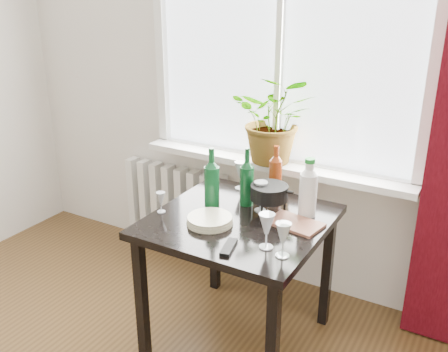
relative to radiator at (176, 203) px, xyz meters
The scene contains 18 objects.
window 1.43m from the radiator, ahead, with size 1.72×0.08×1.62m.
windowsill 0.87m from the radiator, ahead, with size 1.72×0.20×0.04m.
radiator is the anchor object (origin of this frame).
table 1.09m from the radiator, 36.54° to the right, with size 0.85×0.85×0.74m.
potted_plant 1.06m from the radiator, ahead, with size 0.48×0.41×0.53m, color #1C661B.
wine_bottle_left 1.04m from the radiator, 41.76° to the right, with size 0.08×0.08×0.34m, color #0E4921, non-canonical shape.
wine_bottle_right 1.06m from the radiator, 30.05° to the right, with size 0.07×0.07×0.32m, color #0B3A19, non-canonical shape.
bottle_amber 1.05m from the radiator, 17.09° to the right, with size 0.07×0.07×0.29m, color maroon, non-canonical shape.
cleaning_bottle 1.32m from the radiator, 20.87° to the right, with size 0.09×0.09×0.32m, color white, non-canonical shape.
wineglass_front_right 1.45m from the radiator, 37.39° to the right, with size 0.07×0.07×0.17m, color silver, non-canonical shape.
wineglass_far_right 1.54m from the radiator, 36.21° to the right, with size 0.07×0.07×0.16m, color silver, non-canonical shape.
wineglass_back_center 1.12m from the radiator, 29.02° to the right, with size 0.07×0.07×0.17m, color silver, non-canonical shape.
wineglass_back_left 0.85m from the radiator, 23.16° to the right, with size 0.07×0.07×0.17m, color #B5BBC3, non-canonical shape.
wineglass_front_left 0.99m from the radiator, 58.84° to the right, with size 0.05×0.05×0.11m, color #B5BBC2, non-canonical shape.
plate_stack 1.13m from the radiator, 45.23° to the right, with size 0.23×0.23×0.04m, color beige.
fondue_pot 1.15m from the radiator, 27.54° to the right, with size 0.22×0.19×0.15m, color black, non-canonical shape.
tv_remote 1.38m from the radiator, 44.21° to the right, with size 0.04×0.15×0.02m, color black.
cutting_board 1.31m from the radiator, 26.62° to the right, with size 0.26×0.17×0.01m, color brown.
Camera 1 is at (1.16, -0.46, 1.85)m, focal length 40.00 mm.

